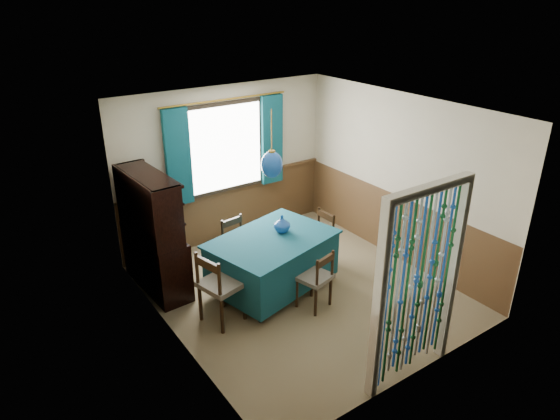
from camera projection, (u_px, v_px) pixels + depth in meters
floor at (300, 290)px, 6.86m from camera, size 4.00×4.00×0.00m
ceiling at (303, 110)px, 5.84m from camera, size 4.00×4.00×0.00m
wall_back at (225, 165)px, 7.86m from camera, size 3.60×0.00×3.60m
wall_front at (424, 275)px, 4.85m from camera, size 3.60×0.00×3.60m
wall_left at (169, 245)px, 5.42m from camera, size 0.00×4.00×4.00m
wall_right at (400, 179)px, 7.29m from camera, size 0.00×4.00×4.00m
wainscot_back at (228, 209)px, 8.15m from camera, size 3.60×0.00×3.60m
wainscot_front at (415, 337)px, 5.17m from camera, size 3.60×0.00×3.60m
wainscot_left at (176, 302)px, 5.73m from camera, size 0.00×4.00×4.00m
wainscot_right at (394, 225)px, 7.59m from camera, size 0.00×4.00×4.00m
window at (226, 148)px, 7.70m from camera, size 1.32×0.12×1.42m
doorway at (417, 290)px, 4.98m from camera, size 1.16×0.12×2.18m
dining_table at (272, 260)px, 6.73m from camera, size 1.84×1.47×0.78m
chair_near at (316, 278)px, 6.34m from camera, size 0.49×0.47×0.81m
chair_far at (238, 244)px, 7.16m from camera, size 0.45×0.44×0.82m
chair_left at (219, 286)px, 6.04m from camera, size 0.56×0.57×0.96m
chair_right at (318, 237)px, 7.34m from camera, size 0.40×0.42×0.83m
sideboard at (155, 250)px, 6.72m from camera, size 0.51×1.29×1.66m
pendant_lamp at (272, 164)px, 6.17m from camera, size 0.27×0.27×0.86m
vase_table at (282, 225)px, 6.72m from camera, size 0.22×0.22×0.21m
bowl_shelf at (160, 214)px, 6.38m from camera, size 0.24×0.24×0.05m
vase_sideboard at (148, 218)px, 6.81m from camera, size 0.25×0.25×0.21m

